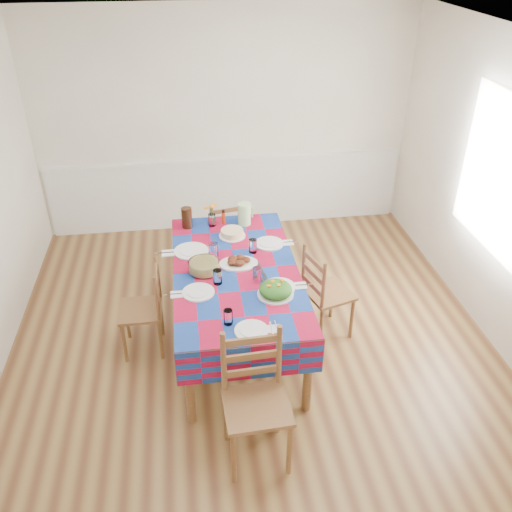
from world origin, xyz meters
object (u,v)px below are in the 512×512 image
at_px(meat_platter, 238,262).
at_px(dining_table, 236,278).
at_px(chair_far, 225,234).
at_px(chair_left, 145,309).
at_px(chair_near, 255,401).
at_px(chair_right, 324,294).
at_px(green_pitcher, 244,214).
at_px(tea_pitcher, 187,218).

bearing_deg(meat_platter, dining_table, -112.87).
height_order(chair_far, chair_left, chair_left).
height_order(meat_platter, chair_left, chair_left).
height_order(chair_near, chair_left, chair_near).
bearing_deg(chair_near, meat_platter, 85.86).
bearing_deg(chair_right, dining_table, 72.18).
xyz_separation_m(dining_table, chair_near, (-0.00, -1.29, -0.19)).
height_order(chair_near, chair_right, chair_near).
height_order(dining_table, chair_left, chair_left).
height_order(dining_table, chair_far, chair_far).
relative_size(meat_platter, chair_near, 0.33).
distance_m(green_pitcher, chair_right, 1.15).
bearing_deg(green_pitcher, chair_left, -140.36).
distance_m(dining_table, green_pitcher, 0.87).
relative_size(dining_table, chair_left, 2.30).
height_order(dining_table, chair_right, chair_right).
bearing_deg(chair_left, chair_far, 148.02).
relative_size(meat_platter, chair_far, 0.41).
relative_size(green_pitcher, chair_far, 0.26).
height_order(green_pitcher, chair_near, chair_near).
xyz_separation_m(tea_pitcher, chair_right, (1.22, -0.85, -0.44)).
bearing_deg(tea_pitcher, chair_far, 48.80).
xyz_separation_m(tea_pitcher, chair_left, (-0.43, -0.84, -0.46)).
xyz_separation_m(dining_table, tea_pitcher, (-0.40, 0.84, 0.19)).
distance_m(tea_pitcher, chair_far, 0.78).
bearing_deg(tea_pitcher, meat_platter, -60.73).
bearing_deg(chair_far, chair_right, 111.61).
bearing_deg(meat_platter, chair_far, 91.16).
bearing_deg(dining_table, tea_pitcher, 115.25).
relative_size(chair_left, chair_right, 0.96).
bearing_deg(meat_platter, green_pitcher, 79.01).
bearing_deg(chair_near, chair_left, 119.76).
relative_size(dining_table, tea_pitcher, 9.79).
height_order(meat_platter, chair_right, chair_right).
bearing_deg(chair_near, tea_pitcher, 97.76).
relative_size(dining_table, meat_platter, 5.85).
bearing_deg(meat_platter, chair_near, -91.44).
distance_m(green_pitcher, chair_left, 1.38).
height_order(green_pitcher, chair_left, green_pitcher).
distance_m(green_pitcher, chair_near, 2.16).
bearing_deg(chair_left, meat_platter, 95.68).
bearing_deg(chair_right, green_pitcher, 20.51).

